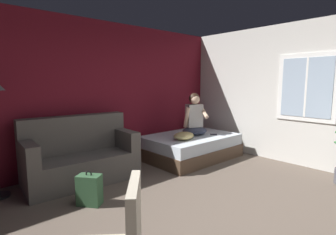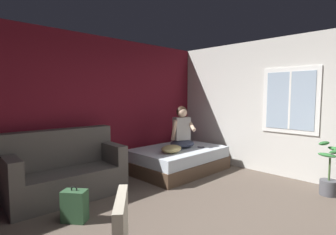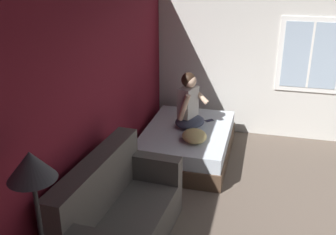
# 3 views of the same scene
# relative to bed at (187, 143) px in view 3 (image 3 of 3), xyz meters

# --- Properties ---
(wall_back_accent) EXTENTS (10.66, 0.16, 2.70)m
(wall_back_accent) POSITION_rel_bed_xyz_m (-1.65, 0.86, 1.11)
(wall_back_accent) COLOR maroon
(wall_back_accent) RESTS_ON ground
(wall_side_with_window) EXTENTS (0.19, 7.35, 2.70)m
(wall_side_with_window) POSITION_rel_bed_xyz_m (1.26, -2.19, 1.12)
(wall_side_with_window) COLOR silver
(wall_side_with_window) RESTS_ON ground
(bed) EXTENTS (1.91, 1.33, 0.48)m
(bed) POSITION_rel_bed_xyz_m (0.00, 0.00, 0.00)
(bed) COLOR #4C3828
(bed) RESTS_ON ground
(couch) EXTENTS (1.75, 0.93, 1.04)m
(couch) POSITION_rel_bed_xyz_m (-2.27, 0.29, 0.16)
(couch) COLOR #514C47
(couch) RESTS_ON ground
(person_seated) EXTENTS (0.64, 0.59, 0.88)m
(person_seated) POSITION_rel_bed_xyz_m (0.12, 0.00, 0.60)
(person_seated) COLOR #383D51
(person_seated) RESTS_ON bed
(throw_pillow) EXTENTS (0.56, 0.48, 0.14)m
(throw_pillow) POSITION_rel_bed_xyz_m (-0.39, -0.18, 0.31)
(throw_pillow) COLOR tan
(throw_pillow) RESTS_ON bed
(cell_phone) EXTENTS (0.15, 0.15, 0.01)m
(cell_phone) POSITION_rel_bed_xyz_m (0.41, -0.28, 0.25)
(cell_phone) COLOR black
(cell_phone) RESTS_ON bed
(floor_lamp) EXTENTS (0.36, 0.36, 1.70)m
(floor_lamp) POSITION_rel_bed_xyz_m (-3.39, 0.46, 1.19)
(floor_lamp) COLOR black
(floor_lamp) RESTS_ON ground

